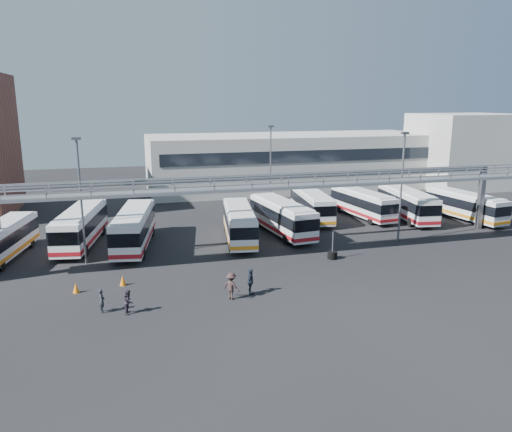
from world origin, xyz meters
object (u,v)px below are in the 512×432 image
object	(u,v)px
bus_5	(282,216)
bus_4	(239,222)
light_pole_mid	(402,181)
bus_8	(407,203)
bus_6	(312,204)
cone_right	(123,280)
pedestrian_d	(251,282)
cone_left	(76,288)
pedestrian_c	(231,286)
bus_1	(81,226)
bus_2	(134,227)
pedestrian_b	(129,302)
light_pole_back	(271,164)
pedestrian_a	(102,301)
bus_0	(3,239)
bus_9	(465,205)
tire_stack	(332,254)
light_pole_left	(81,194)
bus_7	(363,203)

from	to	relation	value
bus_5	bus_4	bearing A→B (deg)	-172.32
light_pole_mid	bus_8	world-z (taller)	light_pole_mid
bus_6	cone_right	distance (m)	25.85
bus_6	pedestrian_d	distance (m)	23.08
cone_left	pedestrian_c	bearing A→B (deg)	-21.40
bus_1	bus_2	bearing A→B (deg)	-11.99
bus_6	pedestrian_b	xyz separation A→B (m)	(-20.31, -20.60, -1.00)
light_pole_back	bus_6	distance (m)	6.86
pedestrian_a	pedestrian_d	distance (m)	9.75
bus_5	bus_6	distance (m)	7.33
bus_0	bus_8	bearing A→B (deg)	16.61
light_pole_back	bus_5	distance (m)	10.50
bus_5	bus_9	size ratio (longest dim) A/B	1.08
bus_1	pedestrian_b	world-z (taller)	bus_1
cone_right	pedestrian_a	bearing A→B (deg)	-106.30
cone_right	tire_stack	world-z (taller)	tire_stack
bus_6	pedestrian_c	size ratio (longest dim) A/B	5.84
light_pole_mid	pedestrian_a	size ratio (longest dim) A/B	6.68
light_pole_back	pedestrian_a	xyz separation A→B (m)	(-18.49, -24.42, -4.96)
bus_1	bus_5	size ratio (longest dim) A/B	1.02
bus_4	tire_stack	xyz separation A→B (m)	(6.20, -7.53, -1.39)
bus_6	cone_left	world-z (taller)	bus_6
cone_left	bus_1	bearing A→B (deg)	91.49
light_pole_back	bus_9	distance (m)	22.15
bus_0	bus_4	bearing A→B (deg)	11.88
pedestrian_a	tire_stack	distance (m)	19.36
light_pole_left	bus_8	world-z (taller)	light_pole_left
bus_4	pedestrian_b	bearing A→B (deg)	-117.51
light_pole_mid	bus_9	xyz separation A→B (m)	(11.71, 5.74, -4.03)
light_pole_back	bus_0	size ratio (longest dim) A/B	0.99
bus_6	pedestrian_b	size ratio (longest dim) A/B	7.01
bus_8	bus_6	bearing A→B (deg)	172.29
pedestrian_c	cone_right	distance (m)	8.35
light_pole_left	bus_2	size ratio (longest dim) A/B	0.88
bus_7	pedestrian_c	bearing A→B (deg)	-141.46
pedestrian_a	cone_right	size ratio (longest dim) A/B	2.10
bus_6	bus_4	bearing A→B (deg)	-140.68
pedestrian_c	pedestrian_d	size ratio (longest dim) A/B	1.02
pedestrian_a	bus_0	bearing A→B (deg)	31.75
bus_4	cone_right	bearing A→B (deg)	-130.78
light_pole_left	light_pole_mid	world-z (taller)	same
light_pole_left	bus_6	bearing A→B (deg)	22.24
bus_2	bus_8	size ratio (longest dim) A/B	1.04
bus_5	cone_right	distance (m)	18.64
light_pole_mid	light_pole_back	xyz separation A→B (m)	(-8.00, 15.00, 0.00)
bus_5	pedestrian_b	bearing A→B (deg)	-140.61
bus_2	cone_left	size ratio (longest dim) A/B	16.44
light_pole_left	light_pole_mid	distance (m)	28.02
light_pole_mid	cone_right	world-z (taller)	light_pole_mid
bus_1	bus_0	bearing A→B (deg)	-146.87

